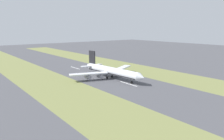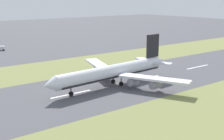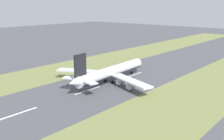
{
  "view_description": "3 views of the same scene",
  "coord_description": "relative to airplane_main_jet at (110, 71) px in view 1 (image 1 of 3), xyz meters",
  "views": [
    {
      "loc": [
        103.12,
        138.53,
        40.14
      ],
      "look_at": [
        -0.6,
        5.04,
        7.0
      ],
      "focal_mm": 35.0,
      "sensor_mm": 36.0,
      "label": 1
    },
    {
      "loc": [
        -102.91,
        84.26,
        37.51
      ],
      "look_at": [
        -0.6,
        5.04,
        7.0
      ],
      "focal_mm": 50.0,
      "sensor_mm": 36.0,
      "label": 2
    },
    {
      "loc": [
        94.23,
        -105.12,
        43.42
      ],
      "look_at": [
        -0.6,
        5.04,
        7.0
      ],
      "focal_mm": 42.0,
      "sensor_mm": 36.0,
      "label": 3
    }
  ],
  "objects": [
    {
      "name": "centreline_dash_mid",
      "position": [
        0.46,
        -18.1,
        -6.01
      ],
      "size": [
        1.2,
        18.0,
        0.01
      ],
      "primitive_type": "cube",
      "color": "silver",
      "rests_on": "ground"
    },
    {
      "name": "airplane_main_jet",
      "position": [
        0.0,
        0.0,
        0.0
      ],
      "size": [
        63.97,
        67.22,
        20.2
      ],
      "color": "silver",
      "rests_on": "ground"
    },
    {
      "name": "grass_median_east",
      "position": [
        45.46,
        -3.14,
        -6.02
      ],
      "size": [
        40.0,
        600.0,
        0.01
      ],
      "primitive_type": "cube",
      "color": "olive",
      "rests_on": "ground"
    },
    {
      "name": "grass_median_west",
      "position": [
        -44.54,
        -3.14,
        -6.02
      ],
      "size": [
        40.0,
        600.0,
        0.01
      ],
      "primitive_type": "cube",
      "color": "olive",
      "rests_on": "ground"
    },
    {
      "name": "centreline_dash_near",
      "position": [
        0.46,
        -58.1,
        -6.01
      ],
      "size": [
        1.2,
        18.0,
        0.01
      ],
      "primitive_type": "cube",
      "color": "silver",
      "rests_on": "ground"
    },
    {
      "name": "centreline_dash_far",
      "position": [
        0.46,
        21.9,
        -6.01
      ],
      "size": [
        1.2,
        18.0,
        0.01
      ],
      "primitive_type": "cube",
      "color": "silver",
      "rests_on": "ground"
    },
    {
      "name": "ground_plane",
      "position": [
        0.46,
        -3.14,
        -6.02
      ],
      "size": [
        800.0,
        800.0,
        0.0
      ],
      "primitive_type": "plane",
      "color": "#4C4C51"
    }
  ]
}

